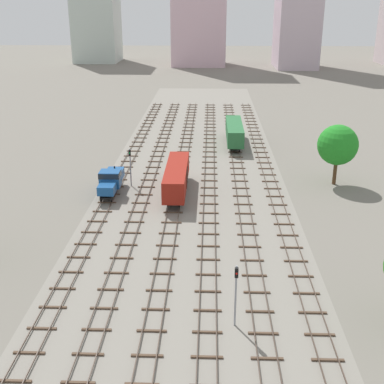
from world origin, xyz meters
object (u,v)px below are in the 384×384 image
(freight_boxcar_centre_left_near, at_px, (177,176))
(freight_boxcar_centre_right_mid, at_px, (234,131))
(signal_post_near, at_px, (130,163))
(shunter_loco_far_left_nearest, at_px, (111,180))
(signal_post_nearest, at_px, (236,289))

(freight_boxcar_centre_left_near, relative_size, freight_boxcar_centre_right_mid, 1.00)
(signal_post_near, bearing_deg, shunter_loco_far_left_nearest, -125.55)
(freight_boxcar_centre_right_mid, xyz_separation_m, signal_post_near, (-15.47, -22.73, 1.01))
(freight_boxcar_centre_left_near, height_order, signal_post_nearest, signal_post_nearest)
(signal_post_near, bearing_deg, freight_boxcar_centre_right_mid, 55.75)
(shunter_loco_far_left_nearest, xyz_separation_m, signal_post_near, (2.21, 3.09, 1.44))
(shunter_loco_far_left_nearest, bearing_deg, signal_post_nearest, -62.20)
(signal_post_nearest, relative_size, signal_post_near, 1.00)
(shunter_loco_far_left_nearest, relative_size, freight_boxcar_centre_right_mid, 0.60)
(freight_boxcar_centre_right_mid, distance_m, signal_post_nearest, 55.21)
(shunter_loco_far_left_nearest, xyz_separation_m, freight_boxcar_centre_right_mid, (17.68, 25.82, 0.44))
(signal_post_nearest, bearing_deg, freight_boxcar_centre_left_near, 102.54)
(shunter_loco_far_left_nearest, bearing_deg, freight_boxcar_centre_left_near, 2.84)
(freight_boxcar_centre_left_near, distance_m, signal_post_nearest, 30.52)
(shunter_loco_far_left_nearest, relative_size, signal_post_near, 1.55)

